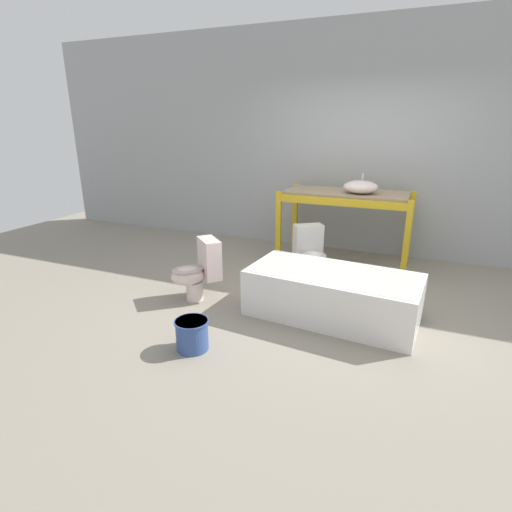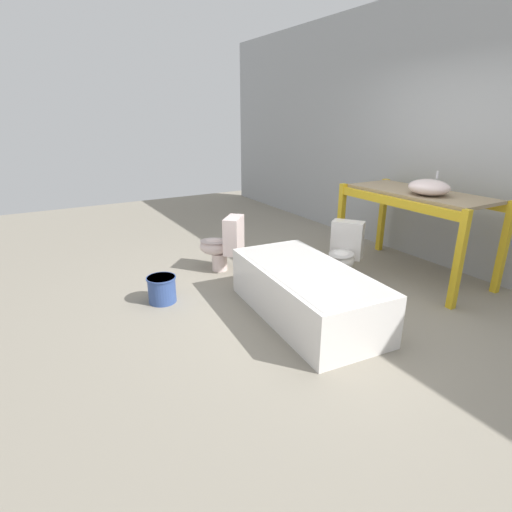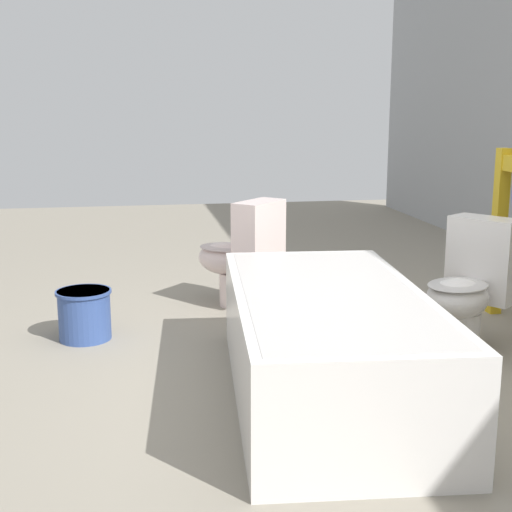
{
  "view_description": "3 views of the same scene",
  "coord_description": "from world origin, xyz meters",
  "px_view_note": "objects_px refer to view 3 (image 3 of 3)",
  "views": [
    {
      "loc": [
        0.81,
        -4.06,
        1.87
      ],
      "look_at": [
        -0.65,
        -0.58,
        0.6
      ],
      "focal_mm": 28.0,
      "sensor_mm": 36.0,
      "label": 1
    },
    {
      "loc": [
        2.8,
        -2.52,
        1.81
      ],
      "look_at": [
        -0.48,
        -0.61,
        0.45
      ],
      "focal_mm": 28.0,
      "sensor_mm": 36.0,
      "label": 2
    },
    {
      "loc": [
        2.9,
        -1.21,
        1.24
      ],
      "look_at": [
        -0.55,
        -0.6,
        0.49
      ],
      "focal_mm": 50.0,
      "sensor_mm": 36.0,
      "label": 3
    }
  ],
  "objects_px": {
    "toilet_near": "(470,284)",
    "bucket_white": "(84,313)",
    "bathtub_main": "(328,336)",
    "toilet_far": "(242,252)"
  },
  "relations": [
    {
      "from": "toilet_near",
      "to": "bucket_white",
      "type": "distance_m",
      "value": 2.02
    },
    {
      "from": "bathtub_main",
      "to": "toilet_far",
      "type": "xyz_separation_m",
      "value": [
        -1.44,
        -0.15,
        0.08
      ]
    },
    {
      "from": "bucket_white",
      "to": "toilet_far",
      "type": "bearing_deg",
      "value": 116.8
    },
    {
      "from": "toilet_far",
      "to": "bucket_white",
      "type": "distance_m",
      "value": 1.06
    },
    {
      "from": "bathtub_main",
      "to": "toilet_far",
      "type": "bearing_deg",
      "value": -169.14
    },
    {
      "from": "toilet_near",
      "to": "bucket_white",
      "type": "height_order",
      "value": "toilet_near"
    },
    {
      "from": "bathtub_main",
      "to": "bucket_white",
      "type": "relative_size",
      "value": 5.8
    },
    {
      "from": "bucket_white",
      "to": "toilet_near",
      "type": "bearing_deg",
      "value": 75.28
    },
    {
      "from": "toilet_far",
      "to": "bucket_white",
      "type": "bearing_deg",
      "value": -20.18
    },
    {
      "from": "toilet_far",
      "to": "toilet_near",
      "type": "bearing_deg",
      "value": 89.19
    }
  ]
}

